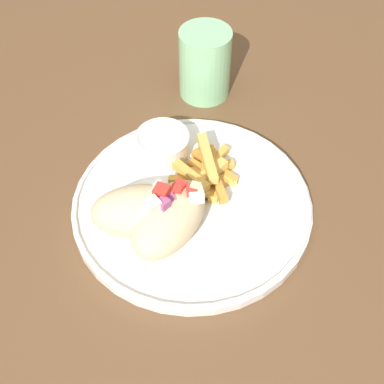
# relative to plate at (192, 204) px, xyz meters

# --- Properties ---
(table) EXTENTS (1.46, 1.46, 0.78)m
(table) POSITION_rel_plate_xyz_m (-0.03, 0.03, -0.07)
(table) COLOR brown
(table) RESTS_ON ground_plane
(plate) EXTENTS (0.31, 0.31, 0.02)m
(plate) POSITION_rel_plate_xyz_m (0.00, 0.00, 0.00)
(plate) COLOR white
(plate) RESTS_ON table
(pita_sandwich_near) EXTENTS (0.14, 0.11, 0.06)m
(pita_sandwich_near) POSITION_rel_plate_xyz_m (-0.05, -0.02, 0.03)
(pita_sandwich_near) COLOR beige
(pita_sandwich_near) RESTS_ON plate
(pita_sandwich_far) EXTENTS (0.14, 0.13, 0.07)m
(pita_sandwich_far) POSITION_rel_plate_xyz_m (-0.07, 0.02, 0.03)
(pita_sandwich_far) COLOR beige
(pita_sandwich_far) RESTS_ON plate
(fries_pile) EXTENTS (0.11, 0.12, 0.04)m
(fries_pile) POSITION_rel_plate_xyz_m (0.04, 0.02, 0.02)
(fries_pile) COLOR gold
(fries_pile) RESTS_ON plate
(sauce_ramekin) EXTENTS (0.07, 0.07, 0.04)m
(sauce_ramekin) POSITION_rel_plate_xyz_m (0.03, 0.09, 0.03)
(sauce_ramekin) COLOR white
(sauce_ramekin) RESTS_ON plate
(water_glass) EXTENTS (0.08, 0.08, 0.11)m
(water_glass) POSITION_rel_plate_xyz_m (0.18, 0.16, 0.04)
(water_glass) COLOR #8CCC93
(water_glass) RESTS_ON table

